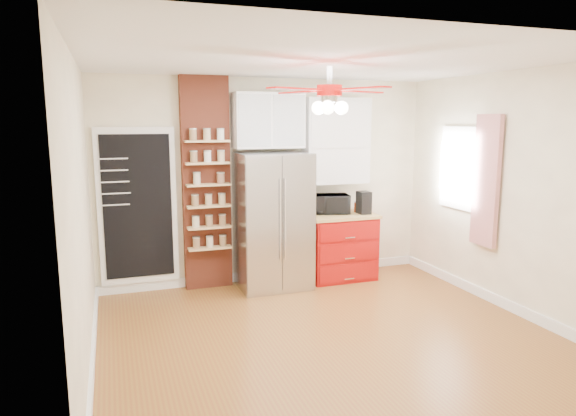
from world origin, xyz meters
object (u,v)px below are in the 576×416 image
object	(u,v)px
pantry_jar_oats	(197,179)
canister_left	(367,209)
coffee_maker	(364,203)
red_cabinet	(340,246)
toaster_oven	(331,204)
fridge	(273,221)
ceiling_fan	(329,91)

from	to	relation	value
pantry_jar_oats	canister_left	bearing A→B (deg)	-3.70
coffee_maker	red_cabinet	bearing A→B (deg)	166.87
toaster_oven	coffee_maker	size ratio (longest dim) A/B	1.54
fridge	pantry_jar_oats	bearing A→B (deg)	171.70
fridge	canister_left	distance (m)	1.34
fridge	coffee_maker	bearing A→B (deg)	-1.46
ceiling_fan	pantry_jar_oats	distance (m)	2.25
toaster_oven	pantry_jar_oats	xyz separation A→B (m)	(-1.81, 0.00, 0.41)
red_cabinet	toaster_oven	world-z (taller)	toaster_oven
toaster_oven	coffee_maker	bearing A→B (deg)	-10.65
red_cabinet	pantry_jar_oats	bearing A→B (deg)	177.38
ceiling_fan	canister_left	xyz separation A→B (m)	(1.29, 1.62, -1.46)
fridge	ceiling_fan	xyz separation A→B (m)	(0.05, -1.63, 1.55)
canister_left	pantry_jar_oats	distance (m)	2.34
red_cabinet	ceiling_fan	distance (m)	2.75
ceiling_fan	toaster_oven	world-z (taller)	ceiling_fan
red_cabinet	pantry_jar_oats	distance (m)	2.15
red_cabinet	canister_left	xyz separation A→B (m)	(0.37, -0.06, 0.51)
fridge	red_cabinet	xyz separation A→B (m)	(0.97, 0.05, -0.42)
toaster_oven	pantry_jar_oats	size ratio (longest dim) A/B	3.40
red_cabinet	toaster_oven	distance (m)	0.59
red_cabinet	ceiling_fan	xyz separation A→B (m)	(-0.92, -1.68, 1.97)
coffee_maker	pantry_jar_oats	bearing A→B (deg)	177.38
ceiling_fan	pantry_jar_oats	world-z (taller)	ceiling_fan
red_cabinet	coffee_maker	distance (m)	0.68
canister_left	toaster_oven	bearing A→B (deg)	163.01
toaster_oven	canister_left	size ratio (longest dim) A/B	3.72
fridge	pantry_jar_oats	size ratio (longest dim) A/B	12.71
fridge	coffee_maker	xyz separation A→B (m)	(1.28, -0.03, 0.18)
red_cabinet	ceiling_fan	world-z (taller)	ceiling_fan
toaster_oven	red_cabinet	bearing A→B (deg)	-28.87
red_cabinet	pantry_jar_oats	size ratio (longest dim) A/B	6.83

